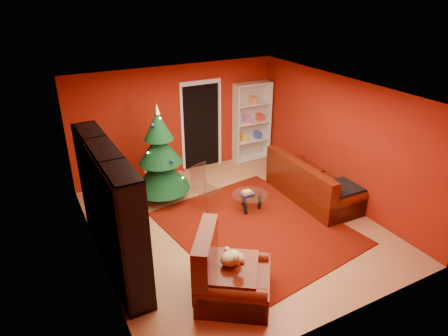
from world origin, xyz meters
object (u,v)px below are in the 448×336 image
rug (256,228)px  christmas_tree (160,155)px  coffee_table (250,202)px  dog (231,258)px  acrylic_chair (206,190)px  armchair (234,273)px  gift_box_teal (124,191)px  gift_box_green (181,183)px  white_bookshelf (252,122)px  gift_box_red (138,188)px  media_unit (110,209)px  sofa (314,179)px

rug → christmas_tree: bearing=121.6°
rug → coffee_table: coffee_table is taller
rug → dog: bearing=-133.6°
rug → acrylic_chair: acrylic_chair is taller
christmas_tree → armchair: (-0.08, -3.31, -0.58)m
gift_box_teal → gift_box_green: bearing=-10.0°
gift_box_green → white_bookshelf: 2.55m
christmas_tree → gift_box_teal: christmas_tree is taller
gift_box_green → armchair: 3.62m
gift_box_red → coffee_table: size_ratio=0.28×
media_unit → gift_box_teal: bearing=70.4°
gift_box_green → white_bookshelf: (2.29, 0.71, 0.88)m
media_unit → gift_box_red: (1.03, 2.21, -0.93)m
gift_box_teal → white_bookshelf: size_ratio=0.14×
christmas_tree → gift_box_teal: 1.23m
media_unit → gift_box_red: media_unit is taller
rug → sofa: size_ratio=1.56×
media_unit → sofa: 4.34m
gift_box_green → armchair: armchair is taller
gift_box_red → armchair: bearing=-85.4°
media_unit → coffee_table: size_ratio=3.71×
sofa → white_bookshelf: bearing=2.3°
gift_box_teal → armchair: (0.63, -3.78, 0.30)m
media_unit → acrylic_chair: bearing=21.7°
gift_box_red → gift_box_teal: bearing=-171.2°
armchair → dog: (-0.01, 0.07, 0.22)m
gift_box_teal → christmas_tree: bearing=-33.3°
white_bookshelf → acrylic_chair: white_bookshelf is taller
white_bookshelf → gift_box_teal: bearing=-171.5°
gift_box_teal → armchair: bearing=-80.5°
gift_box_green → gift_box_red: 0.95m
gift_box_green → sofa: bearing=-36.4°
media_unit → white_bookshelf: (4.22, 2.65, -0.03)m
sofa → dog: bearing=121.2°
gift_box_teal → gift_box_red: size_ratio=1.40×
christmas_tree → gift_box_red: bearing=127.4°
gift_box_teal → dog: bearing=-80.6°
media_unit → white_bookshelf: size_ratio=1.30×
media_unit → acrylic_chair: (2.07, 0.89, -0.61)m
gift_box_teal → sofa: 4.10m
sofa → gift_box_red: bearing=59.2°
sofa → gift_box_teal: bearing=62.1°
media_unit → christmas_tree: 2.21m
white_bookshelf → christmas_tree: bearing=-160.6°
christmas_tree → armchair: 3.36m
gift_box_green → acrylic_chair: size_ratio=0.31×
media_unit → gift_box_red: 2.61m
gift_box_teal → coffee_table: size_ratio=0.39×
gift_box_green → gift_box_red: size_ratio=1.32×
gift_box_teal → coffee_table: coffee_table is taller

